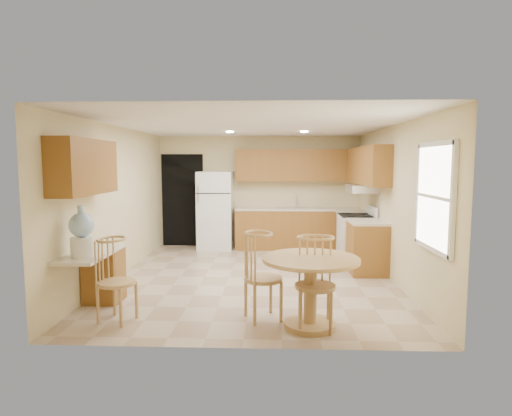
{
  "coord_description": "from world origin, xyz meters",
  "views": [
    {
      "loc": [
        0.3,
        -6.96,
        1.9
      ],
      "look_at": [
        0.03,
        0.3,
        1.13
      ],
      "focal_mm": 30.0,
      "sensor_mm": 36.0,
      "label": 1
    }
  ],
  "objects_px": {
    "refrigerator": "(216,210)",
    "dining_table": "(310,282)",
    "chair_desk": "(113,274)",
    "water_crock": "(82,234)",
    "chair_table_b": "(316,276)",
    "chair_table_a": "(263,269)",
    "stove": "(357,238)"
  },
  "relations": [
    {
      "from": "refrigerator",
      "to": "chair_desk",
      "type": "distance_m",
      "value": 4.59
    },
    {
      "from": "stove",
      "to": "dining_table",
      "type": "bearing_deg",
      "value": -109.46
    },
    {
      "from": "chair_desk",
      "to": "water_crock",
      "type": "relative_size",
      "value": 1.61
    },
    {
      "from": "dining_table",
      "to": "refrigerator",
      "type": "bearing_deg",
      "value": 110.45
    },
    {
      "from": "chair_table_a",
      "to": "chair_desk",
      "type": "relative_size",
      "value": 1.06
    },
    {
      "from": "chair_table_b",
      "to": "chair_table_a",
      "type": "bearing_deg",
      "value": -23.45
    },
    {
      "from": "dining_table",
      "to": "chair_table_a",
      "type": "relative_size",
      "value": 1.05
    },
    {
      "from": "refrigerator",
      "to": "chair_desk",
      "type": "xyz_separation_m",
      "value": [
        -0.6,
        -4.55,
        -0.25
      ]
    },
    {
      "from": "chair_table_b",
      "to": "chair_desk",
      "type": "bearing_deg",
      "value": -0.93
    },
    {
      "from": "dining_table",
      "to": "chair_table_b",
      "type": "relative_size",
      "value": 1.06
    },
    {
      "from": "chair_desk",
      "to": "water_crock",
      "type": "height_order",
      "value": "water_crock"
    },
    {
      "from": "stove",
      "to": "dining_table",
      "type": "xyz_separation_m",
      "value": [
        -1.18,
        -3.33,
        0.07
      ]
    },
    {
      "from": "refrigerator",
      "to": "water_crock",
      "type": "bearing_deg",
      "value": -103.61
    },
    {
      "from": "chair_table_a",
      "to": "chair_table_b",
      "type": "xyz_separation_m",
      "value": [
        0.6,
        -0.3,
        -0.0
      ]
    },
    {
      "from": "dining_table",
      "to": "chair_table_b",
      "type": "distance_m",
      "value": 0.19
    },
    {
      "from": "water_crock",
      "to": "stove",
      "type": "bearing_deg",
      "value": 38.46
    },
    {
      "from": "stove",
      "to": "chair_table_a",
      "type": "distance_m",
      "value": 3.63
    },
    {
      "from": "refrigerator",
      "to": "dining_table",
      "type": "xyz_separation_m",
      "value": [
        1.7,
        -4.55,
        -0.32
      ]
    },
    {
      "from": "dining_table",
      "to": "chair_table_b",
      "type": "xyz_separation_m",
      "value": [
        0.05,
        -0.15,
        0.1
      ]
    },
    {
      "from": "refrigerator",
      "to": "stove",
      "type": "relative_size",
      "value": 1.57
    },
    {
      "from": "stove",
      "to": "water_crock",
      "type": "relative_size",
      "value": 1.76
    },
    {
      "from": "refrigerator",
      "to": "dining_table",
      "type": "distance_m",
      "value": 4.87
    },
    {
      "from": "stove",
      "to": "chair_table_b",
      "type": "xyz_separation_m",
      "value": [
        -1.13,
        -3.48,
        0.17
      ]
    },
    {
      "from": "refrigerator",
      "to": "chair_desk",
      "type": "bearing_deg",
      "value": -97.52
    },
    {
      "from": "dining_table",
      "to": "chair_table_b",
      "type": "height_order",
      "value": "chair_table_b"
    },
    {
      "from": "chair_table_a",
      "to": "chair_table_b",
      "type": "relative_size",
      "value": 1.0
    },
    {
      "from": "dining_table",
      "to": "chair_table_a",
      "type": "bearing_deg",
      "value": 164.87
    },
    {
      "from": "dining_table",
      "to": "water_crock",
      "type": "bearing_deg",
      "value": 175.51
    },
    {
      "from": "chair_table_a",
      "to": "dining_table",
      "type": "bearing_deg",
      "value": 53.08
    },
    {
      "from": "chair_table_a",
      "to": "chair_desk",
      "type": "height_order",
      "value": "chair_table_a"
    },
    {
      "from": "chair_table_b",
      "to": "water_crock",
      "type": "xyz_separation_m",
      "value": [
        -2.8,
        0.36,
        0.41
      ]
    },
    {
      "from": "chair_table_a",
      "to": "chair_desk",
      "type": "xyz_separation_m",
      "value": [
        -1.75,
        -0.14,
        -0.04
      ]
    }
  ]
}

